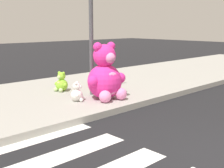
{
  "coord_description": "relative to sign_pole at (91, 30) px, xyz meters",
  "views": [
    {
      "loc": [
        -3.87,
        -1.55,
        1.96
      ],
      "look_at": [
        0.98,
        3.6,
        0.55
      ],
      "focal_mm": 47.33,
      "sensor_mm": 36.0,
      "label": 1
    }
  ],
  "objects": [
    {
      "name": "sign_pole",
      "position": [
        0.0,
        0.0,
        0.0
      ],
      "size": [
        0.56,
        0.11,
        3.2
      ],
      "color": "#4C4C51",
      "rests_on": "sidewalk"
    },
    {
      "name": "plush_white",
      "position": [
        -0.71,
        -0.3,
        -1.51
      ],
      "size": [
        0.34,
        0.34,
        0.48
      ],
      "color": "white",
      "rests_on": "sidewalk"
    },
    {
      "name": "plush_pink_large",
      "position": [
        -0.05,
        -0.59,
        -1.13
      ],
      "size": [
        1.08,
        0.98,
        1.41
      ],
      "color": "#F22D93",
      "rests_on": "sidewalk"
    },
    {
      "name": "plush_red",
      "position": [
        0.77,
        0.72,
        -1.48
      ],
      "size": [
        0.39,
        0.39,
        0.54
      ],
      "color": "red",
      "rests_on": "sidewalk"
    },
    {
      "name": "sidewalk",
      "position": [
        -1.0,
        0.8,
        -1.77
      ],
      "size": [
        28.0,
        4.4,
        0.15
      ],
      "primitive_type": "cube",
      "color": "#9E9B93",
      "rests_on": "ground_plane"
    },
    {
      "name": "plush_lime",
      "position": [
        -0.37,
        0.9,
        -1.48
      ],
      "size": [
        0.39,
        0.42,
        0.55
      ],
      "color": "#8CD133",
      "rests_on": "sidewalk"
    }
  ]
}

